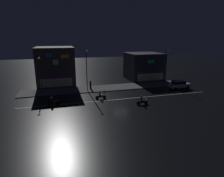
% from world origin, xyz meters
% --- Properties ---
extents(ground_plane, '(140.00, 140.00, 0.00)m').
position_xyz_m(ground_plane, '(0.00, 0.00, 0.00)').
color(ground_plane, black).
extents(lane_divider_stripe, '(33.62, 0.16, 0.01)m').
position_xyz_m(lane_divider_stripe, '(0.00, 0.00, 0.01)').
color(lane_divider_stripe, beige).
rests_on(lane_divider_stripe, ground).
extents(sidewalk_far, '(35.39, 4.90, 0.14)m').
position_xyz_m(sidewalk_far, '(0.00, 7.73, 0.07)').
color(sidewalk_far, '#4C4C4F').
rests_on(sidewalk_far, ground).
extents(storefront_left_block, '(8.18, 7.99, 6.56)m').
position_xyz_m(storefront_left_block, '(10.62, 14.10, 3.28)').
color(storefront_left_block, '#2D333D').
rests_on(storefront_left_block, ground).
extents(storefront_center_block, '(7.96, 8.04, 8.31)m').
position_xyz_m(storefront_center_block, '(-10.62, 14.13, 4.15)').
color(storefront_center_block, '#4C443A').
rests_on(storefront_center_block, ground).
extents(streetlamp_west, '(0.44, 1.64, 6.74)m').
position_xyz_m(streetlamp_west, '(-13.26, 7.09, 4.14)').
color(streetlamp_west, '#47494C').
rests_on(streetlamp_west, sidewalk_far).
extents(streetlamp_mid, '(0.44, 1.64, 7.89)m').
position_xyz_m(streetlamp_mid, '(-4.80, 6.68, 4.74)').
color(streetlamp_mid, '#47494C').
rests_on(streetlamp_mid, sidewalk_far).
extents(streetlamp_east, '(0.44, 1.64, 7.68)m').
position_xyz_m(streetlamp_east, '(12.84, 7.95, 4.63)').
color(streetlamp_east, '#47494C').
rests_on(streetlamp_east, sidewalk_far).
extents(pedestrian_on_sidewalk, '(0.37, 0.37, 1.80)m').
position_xyz_m(pedestrian_on_sidewalk, '(-4.01, 7.68, 0.97)').
color(pedestrian_on_sidewalk, '#232328').
rests_on(pedestrian_on_sidewalk, sidewalk_far).
extents(parked_car_near_kerb, '(4.30, 1.98, 1.67)m').
position_xyz_m(parked_car_near_kerb, '(13.85, 3.52, 0.87)').
color(parked_car_near_kerb, silver).
rests_on(parked_car_near_kerb, ground).
extents(motorcycle_lead, '(1.90, 0.60, 1.52)m').
position_xyz_m(motorcycle_lead, '(-11.27, -0.20, 0.63)').
color(motorcycle_lead, black).
rests_on(motorcycle_lead, ground).
extents(motorcycle_following, '(1.90, 0.60, 1.52)m').
position_xyz_m(motorcycle_following, '(-3.40, 1.04, 0.63)').
color(motorcycle_following, black).
rests_on(motorcycle_following, ground).
extents(motorcycle_opposite_lane, '(1.90, 0.60, 1.52)m').
position_xyz_m(motorcycle_opposite_lane, '(2.33, -3.47, 0.63)').
color(motorcycle_opposite_lane, black).
rests_on(motorcycle_opposite_lane, ground).
extents(traffic_cone, '(0.36, 0.36, 0.55)m').
position_xyz_m(traffic_cone, '(-1.84, 4.71, 0.28)').
color(traffic_cone, orange).
rests_on(traffic_cone, ground).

